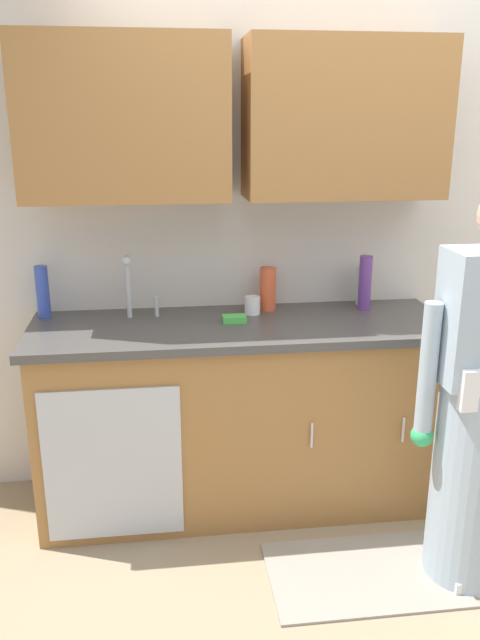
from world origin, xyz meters
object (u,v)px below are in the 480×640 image
at_px(bottle_water_short, 43,292).
at_px(bottle_water_tall, 268,289).
at_px(bottle_cleaner_spray, 365,283).
at_px(sponge, 234,319).
at_px(bottle_dish_liquid, 364,286).
at_px(cup_by_sink, 252,305).
at_px(sink, 137,329).
at_px(person_at_sink, 480,425).

relative_size(bottle_water_short, bottle_water_tall, 1.17).
distance_m(bottle_cleaner_spray, sponge, 0.69).
bearing_deg(bottle_water_short, bottle_water_tall, -0.25).
relative_size(bottle_dish_liquid, bottle_cleaner_spray, 0.73).
xyz_separation_m(bottle_dish_liquid, cup_by_sink, (-0.59, -0.09, -0.06)).
bearing_deg(bottle_cleaner_spray, sink, -173.16).
xyz_separation_m(person_at_sink, sponge, (-0.90, 0.69, 0.26)).
bearing_deg(bottle_water_tall, bottle_cleaner_spray, -6.63).
relative_size(cup_by_sink, sponge, 0.78).
xyz_separation_m(person_at_sink, cup_by_sink, (-0.80, 0.81, 0.29)).
bearing_deg(bottle_water_short, sink, -23.67).
xyz_separation_m(bottle_water_tall, bottle_cleaner_spray, (0.48, -0.06, 0.03)).
bearing_deg(sponge, bottle_water_short, 168.18).
bearing_deg(sink, cup_by_sink, 12.94).
distance_m(person_at_sink, bottle_water_short, 2.04).
height_order(bottle_water_tall, sponge, bottle_water_tall).
bearing_deg(bottle_water_tall, bottle_dish_liquid, 3.56).
bearing_deg(cup_by_sink, sink, -167.06).
xyz_separation_m(bottle_cleaner_spray, sponge, (-0.67, -0.13, -0.12)).
height_order(bottle_water_tall, bottle_cleaner_spray, bottle_cleaner_spray).
relative_size(bottle_cleaner_spray, cup_by_sink, 3.15).
relative_size(person_at_sink, cup_by_sink, 18.84).
xyz_separation_m(sink, cup_by_sink, (0.55, 0.13, 0.06)).
bearing_deg(sink, bottle_water_tall, 16.51).
relative_size(person_at_sink, bottle_water_tall, 7.56).
xyz_separation_m(sink, sponge, (0.45, 0.01, 0.03)).
height_order(sink, sponge, sink).
relative_size(bottle_water_short, cup_by_sink, 2.92).
bearing_deg(bottle_cleaner_spray, bottle_dish_liquid, 75.21).
xyz_separation_m(bottle_dish_liquid, bottle_water_tall, (-0.50, -0.03, 0.01)).
height_order(bottle_water_short, sponge, bottle_water_short).
distance_m(bottle_cleaner_spray, cup_by_sink, 0.57).
bearing_deg(bottle_water_short, bottle_cleaner_spray, -2.21).
bearing_deg(sink, bottle_cleaner_spray, 6.84).
relative_size(bottle_cleaner_spray, sponge, 2.47).
xyz_separation_m(sink, person_at_sink, (1.35, -0.69, -0.23)).
height_order(bottle_water_short, bottle_cleaner_spray, bottle_cleaner_spray).
bearing_deg(cup_by_sink, bottle_dish_liquid, 9.05).
bearing_deg(person_at_sink, sponge, 142.41).
bearing_deg(bottle_dish_liquid, person_at_sink, -76.93).
xyz_separation_m(sink, bottle_water_short, (-0.44, 0.19, 0.14)).
bearing_deg(person_at_sink, bottle_water_short, 153.87).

